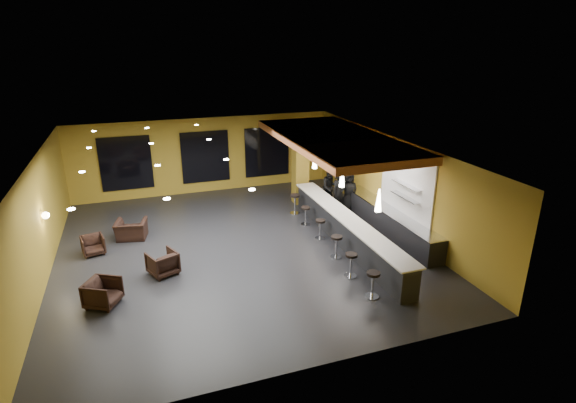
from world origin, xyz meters
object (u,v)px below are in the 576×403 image
object	(u,v)px
pendant_1	(342,177)
staff_c	(349,191)
staff_b	(330,188)
bar_stool_1	(351,262)
bar_stool_2	(336,244)
column	(300,164)
pendant_0	(379,200)
bar_stool_5	(295,201)
bar_stool_4	(306,213)
armchair_a	(103,293)
prep_counter	(388,221)
armchair_c	(93,245)
staff_a	(338,193)
bar_stool_0	(373,281)
armchair_d	(131,230)
bar_counter	(346,231)
armchair_b	(163,263)
pendant_2	(315,160)
bar_stool_3	(320,227)

from	to	relation	value
pendant_1	staff_c	world-z (taller)	pendant_1
staff_b	bar_stool_1	size ratio (longest dim) A/B	2.34
staff_c	bar_stool_2	xyz separation A→B (m)	(-2.35, -3.85, -0.34)
column	bar_stool_2	xyz separation A→B (m)	(-0.75, -5.41, -1.26)
pendant_0	column	bearing A→B (deg)	90.00
pendant_1	bar_stool_5	distance (m)	3.47
bar_stool_1	bar_stool_4	bearing A→B (deg)	87.57
staff_c	armchair_a	xyz separation A→B (m)	(-9.58, -4.34, -0.45)
prep_counter	column	size ratio (longest dim) A/B	1.71
armchair_c	bar_stool_1	size ratio (longest dim) A/B	0.93
staff_a	staff_c	size ratio (longest dim) A/B	1.09
staff_a	bar_stool_0	size ratio (longest dim) A/B	2.30
armchair_c	bar_stool_2	distance (m)	8.21
pendant_0	armchair_d	xyz separation A→B (m)	(-7.16, 5.02, -2.00)
bar_stool_4	prep_counter	bearing A→B (deg)	-31.16
armchair_c	prep_counter	bearing A→B (deg)	-21.11
bar_stool_2	bar_stool_4	size ratio (longest dim) A/B	1.05
bar_counter	staff_b	size ratio (longest dim) A/B	4.45
bar_stool_5	pendant_1	bearing A→B (deg)	-76.51
bar_stool_1	bar_stool_5	distance (m)	5.50
column	pendant_0	distance (m)	6.63
bar_counter	armchair_c	size ratio (longest dim) A/B	11.16
armchair_b	armchair_c	distance (m)	3.04
armchair_d	bar_stool_2	distance (m)	7.47
prep_counter	staff_a	distance (m)	2.54
staff_a	armchair_d	bearing A→B (deg)	155.94
pendant_2	bar_stool_5	xyz separation A→B (m)	(-0.69, 0.37, -1.81)
pendant_0	bar_stool_4	xyz separation A→B (m)	(-0.70, 4.13, -1.88)
armchair_d	bar_stool_5	distance (m)	6.49
column	bar_stool_1	xyz separation A→B (m)	(-0.88, -6.72, -1.26)
pendant_1	prep_counter	bearing A→B (deg)	0.00
pendant_2	bar_stool_2	xyz separation A→B (m)	(-0.75, -3.81, -1.86)
pendant_1	armchair_a	bearing A→B (deg)	-167.31
pendant_0	staff_c	bearing A→B (deg)	72.40
armchair_c	bar_stool_0	world-z (taller)	bar_stool_0
armchair_a	bar_stool_4	distance (m)	8.05
staff_b	staff_c	distance (m)	0.81
pendant_2	staff_c	world-z (taller)	pendant_2
staff_a	bar_stool_3	xyz separation A→B (m)	(-1.67, -2.05, -0.44)
staff_a	armchair_d	world-z (taller)	staff_a
bar_stool_1	staff_a	bearing A→B (deg)	69.06
bar_counter	bar_stool_4	xyz separation A→B (m)	(-0.70, 2.13, -0.03)
bar_counter	pendant_1	xyz separation A→B (m)	(0.00, 0.50, 1.85)
staff_b	bar_stool_3	distance (m)	3.31
column	bar_stool_3	bearing A→B (deg)	-99.86
armchair_a	bar_stool_2	distance (m)	7.25
pendant_2	bar_stool_0	size ratio (longest dim) A/B	0.89
bar_stool_0	staff_a	bearing A→B (deg)	73.44
pendant_1	bar_stool_0	world-z (taller)	pendant_1
prep_counter	bar_stool_4	bearing A→B (deg)	148.84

